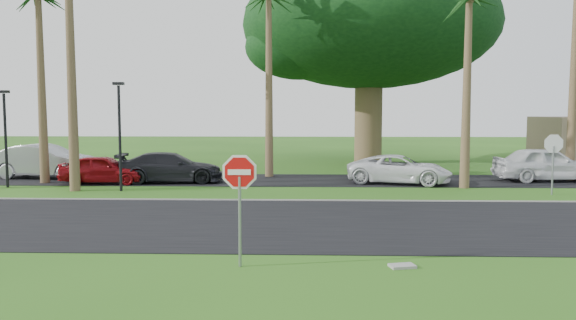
# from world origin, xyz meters

# --- Properties ---
(ground) EXTENTS (120.00, 120.00, 0.00)m
(ground) POSITION_xyz_m (0.00, 0.00, 0.00)
(ground) COLOR #255314
(ground) RESTS_ON ground
(road) EXTENTS (120.00, 8.00, 0.02)m
(road) POSITION_xyz_m (0.00, 2.00, 0.01)
(road) COLOR black
(road) RESTS_ON ground
(parking_strip) EXTENTS (120.00, 5.00, 0.02)m
(parking_strip) POSITION_xyz_m (0.00, 12.50, 0.01)
(parking_strip) COLOR black
(parking_strip) RESTS_ON ground
(curb) EXTENTS (120.00, 0.12, 0.06)m
(curb) POSITION_xyz_m (0.00, 6.05, 0.03)
(curb) COLOR gray
(curb) RESTS_ON ground
(stop_sign_near) EXTENTS (1.05, 0.07, 2.62)m
(stop_sign_near) POSITION_xyz_m (0.50, -3.00, 1.77)
(stop_sign_near) COLOR gray
(stop_sign_near) RESTS_ON ground
(stop_sign_far) EXTENTS (1.05, 0.07, 2.62)m
(stop_sign_far) POSITION_xyz_m (12.00, 8.00, 1.77)
(stop_sign_far) COLOR gray
(stop_sign_far) RESTS_ON ground
(palm_right_near) EXTENTS (5.00, 5.00, 9.50)m
(palm_right_near) POSITION_xyz_m (9.00, 10.00, 8.19)
(palm_right_near) COLOR brown
(palm_right_near) RESTS_ON ground
(canopy_tree) EXTENTS (16.50, 16.50, 13.12)m
(canopy_tree) POSITION_xyz_m (6.00, 22.00, 8.95)
(canopy_tree) COLOR brown
(canopy_tree) RESTS_ON ground
(streetlight_left) EXTENTS (0.45, 0.25, 4.34)m
(streetlight_left) POSITION_xyz_m (-11.50, 9.50, 2.50)
(streetlight_left) COLOR black
(streetlight_left) RESTS_ON ground
(streetlight_right) EXTENTS (0.45, 0.25, 4.64)m
(streetlight_right) POSITION_xyz_m (-6.00, 8.50, 2.65)
(streetlight_right) COLOR black
(streetlight_right) RESTS_ON ground
(car_silver) EXTENTS (5.33, 2.22, 1.71)m
(car_silver) POSITION_xyz_m (-11.36, 12.86, 0.86)
(car_silver) COLOR #A3A5AA
(car_silver) RESTS_ON ground
(car_red) EXTENTS (4.05, 1.81, 1.35)m
(car_red) POSITION_xyz_m (-7.60, 10.81, 0.68)
(car_red) COLOR maroon
(car_red) RESTS_ON ground
(car_dark) EXTENTS (5.13, 2.53, 1.43)m
(car_dark) POSITION_xyz_m (-4.53, 11.33, 0.72)
(car_dark) COLOR black
(car_dark) RESTS_ON ground
(car_minivan) EXTENTS (5.22, 3.34, 1.34)m
(car_minivan) POSITION_xyz_m (6.34, 11.35, 0.67)
(car_minivan) COLOR white
(car_minivan) RESTS_ON ground
(car_pickup) EXTENTS (5.00, 2.26, 1.67)m
(car_pickup) POSITION_xyz_m (13.59, 12.44, 0.83)
(car_pickup) COLOR silver
(car_pickup) RESTS_ON ground
(utility_slab) EXTENTS (0.62, 0.47, 0.06)m
(utility_slab) POSITION_xyz_m (4.07, -2.95, 0.03)
(utility_slab) COLOR gray
(utility_slab) RESTS_ON ground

